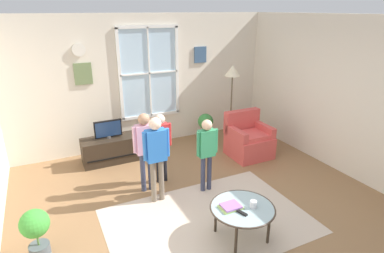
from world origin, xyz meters
name	(u,v)px	position (x,y,z in m)	size (l,w,h in m)	color
ground_plane	(207,208)	(0.00, 0.00, -0.01)	(6.01, 6.01, 0.02)	olive
back_wall	(145,81)	(0.00, 2.76, 1.36)	(5.41, 0.17, 2.70)	beige
side_wall_right	(352,98)	(2.76, 0.00, 1.35)	(0.12, 5.41, 2.70)	beige
area_rug	(208,221)	(-0.14, -0.29, 0.00)	(2.74, 1.87, 0.01)	#C6B29E
tv_stand	(110,150)	(-0.95, 2.16, 0.24)	(1.03, 0.47, 0.48)	#2D2319
television	(108,129)	(-0.95, 2.16, 0.66)	(0.51, 0.08, 0.35)	#4C4C4C
armchair	(248,140)	(1.59, 1.24, 0.33)	(0.76, 0.74, 0.87)	#D14C47
coffee_table	(242,209)	(0.08, -0.76, 0.43)	(0.82, 0.82, 0.46)	#99B2B7
book_stack	(231,207)	(-0.06, -0.71, 0.47)	(0.27, 0.19, 0.04)	#A4C96A
cup	(253,204)	(0.20, -0.82, 0.50)	(0.08, 0.08, 0.09)	white
remote_near_books	(242,213)	(0.00, -0.87, 0.46)	(0.04, 0.14, 0.02)	black
person_green_shirt	(207,147)	(0.22, 0.44, 0.76)	(0.36, 0.17, 1.21)	#333851
person_red_shirt	(161,140)	(-0.33, 1.02, 0.75)	(0.36, 0.16, 1.20)	black
person_blue_shirt	(156,150)	(-0.59, 0.50, 0.84)	(0.40, 0.18, 1.34)	#726656
person_pink_shirt	(145,144)	(-0.64, 0.86, 0.82)	(0.39, 0.18, 1.30)	#333851
potted_plant_by_window	(206,126)	(1.13, 2.18, 0.39)	(0.33, 0.33, 0.66)	silver
potted_plant_corner	(36,230)	(-2.25, -0.04, 0.40)	(0.33, 0.33, 0.65)	#4C565B
floor_lamp	(232,79)	(1.60, 1.93, 1.42)	(0.32, 0.32, 1.70)	black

